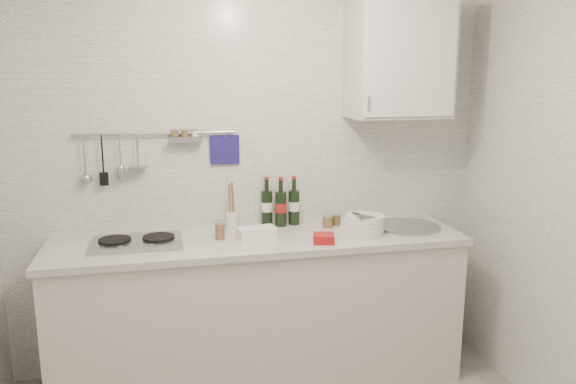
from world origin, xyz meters
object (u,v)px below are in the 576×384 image
object	(u,v)px
utensil_crock	(232,219)
plate_stack_hob	(131,244)
plate_stack_sink	(363,225)
wine_bottles	(281,201)
wall_cabinet	(399,60)

from	to	relation	value
utensil_crock	plate_stack_hob	bearing A→B (deg)	-161.07
plate_stack_sink	utensil_crock	xyz separation A→B (m)	(-0.77, 0.24, 0.02)
plate_stack_sink	utensil_crock	size ratio (longest dim) A/B	1.00
wine_bottles	utensil_crock	distance (m)	0.33
wine_bottles	wall_cabinet	bearing A→B (deg)	-9.39
wall_cabinet	wine_bottles	bearing A→B (deg)	170.61
wall_cabinet	plate_stack_sink	distance (m)	1.03
plate_stack_hob	utensil_crock	size ratio (longest dim) A/B	1.00
plate_stack_sink	wall_cabinet	bearing A→B (deg)	31.96
plate_stack_sink	plate_stack_hob	bearing A→B (deg)	178.36
wine_bottles	plate_stack_hob	bearing A→B (deg)	-164.82
wall_cabinet	wine_bottles	distance (m)	1.14
wall_cabinet	plate_stack_hob	size ratio (longest dim) A/B	2.32
wall_cabinet	plate_stack_sink	bearing A→B (deg)	-148.04
wall_cabinet	plate_stack_sink	xyz separation A→B (m)	(-0.27, -0.17, -0.98)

